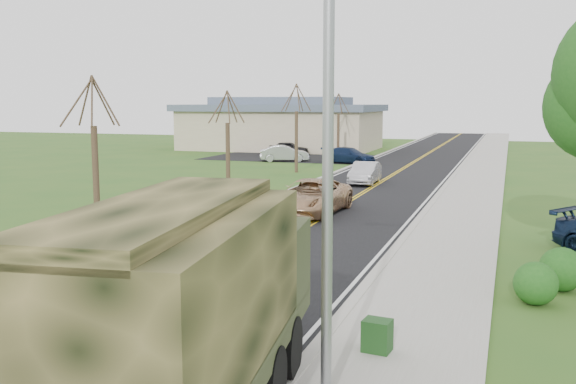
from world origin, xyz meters
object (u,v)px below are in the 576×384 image
at_px(suv_champagne, 310,197).
at_px(utility_box_far, 377,335).
at_px(military_truck, 183,301).
at_px(sedan_silver, 365,173).

bearing_deg(suv_champagne, utility_box_far, -65.25).
bearing_deg(utility_box_far, suv_champagne, 118.29).
xyz_separation_m(military_truck, sedan_silver, (-4.03, 31.13, -1.45)).
distance_m(military_truck, suv_champagne, 20.00).
distance_m(sedan_silver, utility_box_far, 27.78).
relative_size(military_truck, suv_champagne, 1.37).
xyz_separation_m(military_truck, suv_champagne, (-4.03, 19.54, -1.35)).
relative_size(military_truck, utility_box_far, 11.93).
xyz_separation_m(suv_champagne, utility_box_far, (6.18, -15.49, -0.36)).
bearing_deg(sedan_silver, utility_box_far, -78.96).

